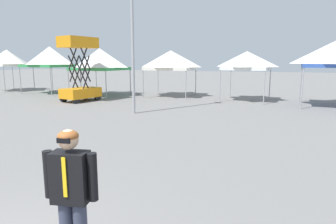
{
  "coord_description": "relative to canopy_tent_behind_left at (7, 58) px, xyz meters",
  "views": [
    {
      "loc": [
        3.02,
        -1.73,
        2.53
      ],
      "look_at": [
        0.4,
        4.79,
        1.3
      ],
      "focal_mm": 31.19,
      "sensor_mm": 36.0,
      "label": 1
    }
  ],
  "objects": [
    {
      "name": "person_foreground",
      "position": [
        19.83,
        -15.71,
        -1.74
      ],
      "size": [
        0.64,
        0.33,
        1.78
      ],
      "color": "#33384C",
      "rests_on": "ground"
    },
    {
      "name": "canopy_tent_behind_center",
      "position": [
        19.7,
        1.09,
        -0.23
      ],
      "size": [
        2.96,
        2.96,
        3.13
      ],
      "color": "#9E9EA3",
      "rests_on": "ground"
    },
    {
      "name": "canopy_tent_right_of_center",
      "position": [
        9.4,
        -0.08,
        -0.13
      ],
      "size": [
        3.41,
        3.41,
        3.43
      ],
      "color": "#9E9EA3",
      "rests_on": "ground"
    },
    {
      "name": "canopy_tent_far_right",
      "position": [
        4.75,
        -0.07,
        0.08
      ],
      "size": [
        3.48,
        3.48,
        3.64
      ],
      "color": "#9E9EA3",
      "rests_on": "ground"
    },
    {
      "name": "scissor_lift",
      "position": [
        10.05,
        -3.21,
        -1.56
      ],
      "size": [
        1.84,
        2.54,
        3.98
      ],
      "color": "black",
      "rests_on": "ground"
    },
    {
      "name": "canopy_tent_center",
      "position": [
        24.48,
        0.18,
        0.13
      ],
      "size": [
        3.31,
        3.31,
        3.62
      ],
      "color": "#9E9EA3",
      "rests_on": "ground"
    },
    {
      "name": "canopy_tent_far_left",
      "position": [
        14.35,
        1.45,
        -0.2
      ],
      "size": [
        3.41,
        3.41,
        3.26
      ],
      "color": "#9E9EA3",
      "rests_on": "ground"
    },
    {
      "name": "canopy_tent_behind_left",
      "position": [
        0.0,
        0.0,
        0.0
      ],
      "size": [
        3.12,
        3.12,
        3.47
      ],
      "color": "#9E9EA3",
      "rests_on": "ground"
    }
  ]
}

